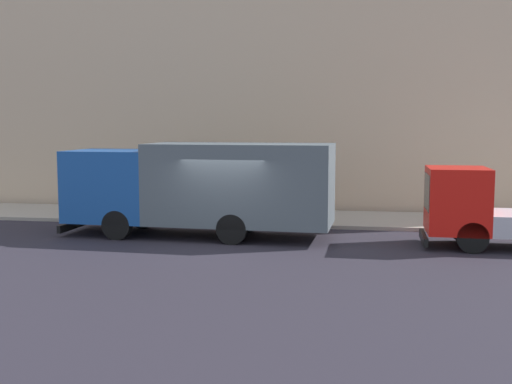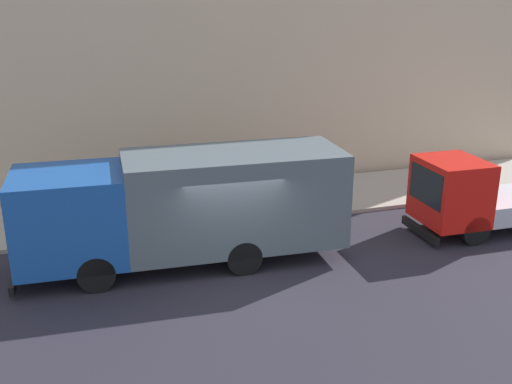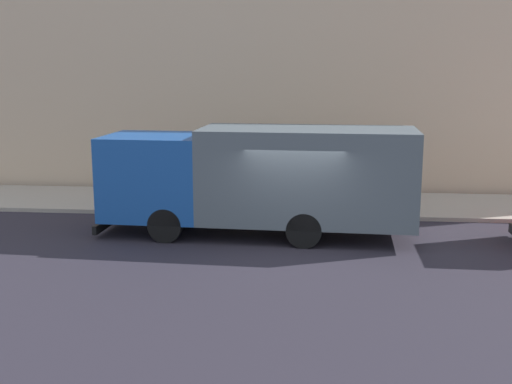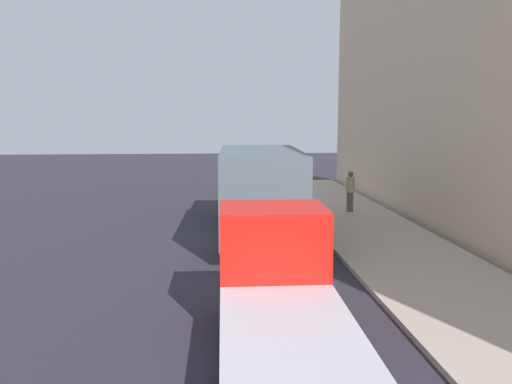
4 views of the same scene
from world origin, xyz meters
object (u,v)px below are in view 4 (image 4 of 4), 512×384
object	(u,v)px
small_flatbed_truck	(278,289)
traffic_cone_orange	(308,204)
pedestrian_walking	(350,190)
large_utility_truck	(258,187)

from	to	relation	value
small_flatbed_truck	traffic_cone_orange	distance (m)	12.67
small_flatbed_truck	traffic_cone_orange	xyz separation A→B (m)	(2.75, 12.35, -0.62)
small_flatbed_truck	pedestrian_walking	distance (m)	12.96
large_utility_truck	pedestrian_walking	bearing A→B (deg)	42.93
pedestrian_walking	small_flatbed_truck	bearing A→B (deg)	-137.34
large_utility_truck	pedestrian_walking	xyz separation A→B (m)	(4.02, 3.42, -0.65)
small_flatbed_truck	large_utility_truck	bearing A→B (deg)	88.27
small_flatbed_truck	pedestrian_walking	xyz separation A→B (m)	(4.45, 12.17, -0.07)
pedestrian_walking	traffic_cone_orange	xyz separation A→B (m)	(-1.70, 0.18, -0.55)
large_utility_truck	small_flatbed_truck	bearing A→B (deg)	-90.30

